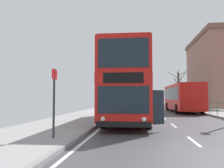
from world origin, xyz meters
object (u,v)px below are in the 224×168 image
object	(u,v)px
double_decker_bus_main	(127,86)
bus_stop_sign_near	(54,95)
background_bus_far_lane	(182,97)
bare_tree_far_00	(178,88)

from	to	relation	value
double_decker_bus_main	bus_stop_sign_near	world-z (taller)	double_decker_bus_main
background_bus_far_lane	bus_stop_sign_near	distance (m)	20.34
double_decker_bus_main	bare_tree_far_00	bearing A→B (deg)	74.23
background_bus_far_lane	bus_stop_sign_near	world-z (taller)	background_bus_far_lane
background_bus_far_lane	bare_tree_far_00	distance (m)	16.98
double_decker_bus_main	bare_tree_far_00	distance (m)	29.68
bus_stop_sign_near	bare_tree_far_00	world-z (taller)	bare_tree_far_00
double_decker_bus_main	background_bus_far_lane	xyz separation A→B (m)	(5.62, 11.84, -0.68)
double_decker_bus_main	bare_tree_far_00	size ratio (longest dim) A/B	1.60
bus_stop_sign_near	bare_tree_far_00	bearing A→B (deg)	73.60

